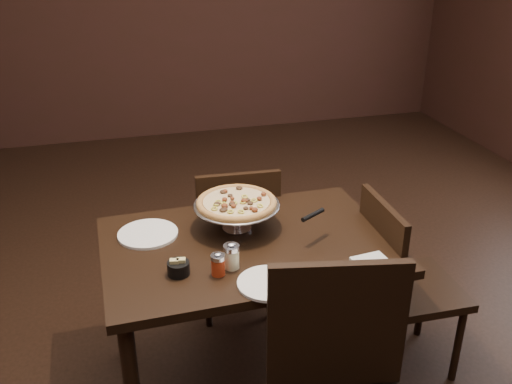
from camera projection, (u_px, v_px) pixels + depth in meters
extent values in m
cube|color=black|center=(237.00, 374.00, 2.73)|extent=(6.00, 7.00, 0.02)
cube|color=black|center=(248.00, 246.00, 2.38)|extent=(1.21, 0.82, 0.04)
cylinder|color=black|center=(393.00, 344.00, 2.38)|extent=(0.06, 0.06, 0.71)
cylinder|color=black|center=(120.00, 295.00, 2.70)|extent=(0.06, 0.06, 0.71)
cylinder|color=black|center=(330.00, 261.00, 2.97)|extent=(0.06, 0.06, 0.71)
cylinder|color=silver|center=(237.00, 228.00, 2.48)|extent=(0.13, 0.13, 0.01)
cylinder|color=silver|center=(237.00, 217.00, 2.45)|extent=(0.03, 0.03, 0.10)
cylinder|color=silver|center=(237.00, 206.00, 2.43)|extent=(0.09, 0.09, 0.01)
cylinder|color=#A0A0A5|center=(237.00, 205.00, 2.43)|extent=(0.36, 0.36, 0.01)
torus|color=#A0A0A5|center=(237.00, 205.00, 2.43)|extent=(0.37, 0.37, 0.01)
cylinder|color=brown|center=(237.00, 203.00, 2.42)|extent=(0.33, 0.33, 0.01)
torus|color=brown|center=(237.00, 203.00, 2.42)|extent=(0.35, 0.35, 0.03)
cylinder|color=tan|center=(236.00, 202.00, 2.42)|extent=(0.29, 0.29, 0.01)
cylinder|color=#F0EFBB|center=(232.00, 259.00, 2.18)|extent=(0.06, 0.06, 0.08)
cylinder|color=silver|center=(231.00, 248.00, 2.16)|extent=(0.06, 0.06, 0.02)
ellipsoid|color=silver|center=(231.00, 244.00, 2.15)|extent=(0.03, 0.03, 0.01)
cylinder|color=maroon|center=(218.00, 267.00, 2.14)|extent=(0.05, 0.05, 0.07)
cylinder|color=silver|center=(218.00, 257.00, 2.12)|extent=(0.05, 0.05, 0.02)
ellipsoid|color=silver|center=(218.00, 254.00, 2.12)|extent=(0.03, 0.03, 0.01)
cylinder|color=black|center=(178.00, 268.00, 2.15)|extent=(0.09, 0.09, 0.05)
cube|color=tan|center=(175.00, 266.00, 2.14)|extent=(0.04, 0.03, 0.06)
cube|color=tan|center=(181.00, 265.00, 2.14)|extent=(0.04, 0.03, 0.06)
cube|color=silver|center=(373.00, 264.00, 2.21)|extent=(0.15, 0.15, 0.01)
cylinder|color=white|center=(148.00, 234.00, 2.42)|extent=(0.25, 0.25, 0.01)
cylinder|color=white|center=(268.00, 283.00, 2.09)|extent=(0.23, 0.23, 0.01)
cone|color=silver|center=(313.00, 216.00, 2.33)|extent=(0.17, 0.17, 0.00)
cylinder|color=black|center=(313.00, 215.00, 2.33)|extent=(0.12, 0.09, 0.02)
cube|color=black|center=(233.00, 239.00, 3.05)|extent=(0.43, 0.43, 0.04)
cube|color=black|center=(239.00, 214.00, 2.78)|extent=(0.41, 0.05, 0.43)
cylinder|color=black|center=(257.00, 254.00, 3.32)|extent=(0.04, 0.04, 0.40)
cylinder|color=black|center=(200.00, 261.00, 3.26)|extent=(0.04, 0.04, 0.40)
cylinder|color=black|center=(270.00, 287.00, 3.03)|extent=(0.04, 0.04, 0.40)
cylinder|color=black|center=(208.00, 294.00, 2.96)|extent=(0.04, 0.04, 0.40)
cube|color=black|center=(337.00, 326.00, 1.87)|extent=(0.46, 0.12, 0.48)
cube|color=black|center=(413.00, 289.00, 2.62)|extent=(0.42, 0.42, 0.04)
cube|color=black|center=(380.00, 248.00, 2.48)|extent=(0.04, 0.41, 0.43)
cylinder|color=black|center=(458.00, 345.00, 2.61)|extent=(0.04, 0.04, 0.40)
cylinder|color=black|center=(422.00, 302.00, 2.90)|extent=(0.04, 0.04, 0.40)
cylinder|color=black|center=(391.00, 357.00, 2.53)|extent=(0.04, 0.04, 0.40)
cylinder|color=black|center=(361.00, 312.00, 2.83)|extent=(0.04, 0.04, 0.40)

